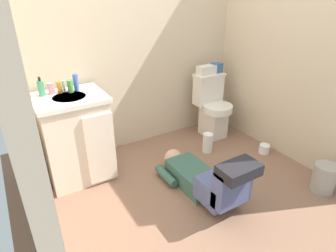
{
  "coord_description": "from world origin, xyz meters",
  "views": [
    {
      "loc": [
        -1.26,
        -1.73,
        1.67
      ],
      "look_at": [
        0.02,
        0.37,
        0.45
      ],
      "focal_mm": 30.34,
      "sensor_mm": 36.0,
      "label": 1
    }
  ],
  "objects_px": {
    "toilet_paper_roll": "(264,149)",
    "tissue_box": "(206,70)",
    "person_plumber": "(205,178)",
    "faucet": "(64,86)",
    "bottle_blue": "(76,82)",
    "bottle_pink": "(51,88)",
    "bottle_green": "(70,86)",
    "soap_dispenser": "(41,88)",
    "bottle_amber": "(60,87)",
    "trash_can": "(324,178)",
    "vanity_cabinet": "(76,137)",
    "toilet": "(212,106)",
    "toiletry_bag": "(217,68)",
    "paper_towel_roll": "(208,143)"
  },
  "relations": [
    {
      "from": "soap_dispenser",
      "to": "paper_towel_roll",
      "type": "bearing_deg",
      "value": -15.59
    },
    {
      "from": "soap_dispenser",
      "to": "bottle_blue",
      "type": "xyz_separation_m",
      "value": [
        0.29,
        -0.02,
        0.01
      ]
    },
    {
      "from": "soap_dispenser",
      "to": "person_plumber",
      "type": "bearing_deg",
      "value": -43.69
    },
    {
      "from": "tissue_box",
      "to": "toilet_paper_roll",
      "type": "bearing_deg",
      "value": -70.85
    },
    {
      "from": "vanity_cabinet",
      "to": "paper_towel_roll",
      "type": "xyz_separation_m",
      "value": [
        1.33,
        -0.3,
        -0.31
      ]
    },
    {
      "from": "tissue_box",
      "to": "toiletry_bag",
      "type": "distance_m",
      "value": 0.15
    },
    {
      "from": "bottle_green",
      "to": "toilet_paper_roll",
      "type": "distance_m",
      "value": 2.12
    },
    {
      "from": "bottle_green",
      "to": "trash_can",
      "type": "relative_size",
      "value": 0.42
    },
    {
      "from": "faucet",
      "to": "toilet_paper_roll",
      "type": "xyz_separation_m",
      "value": [
        1.85,
        -0.8,
        -0.82
      ]
    },
    {
      "from": "soap_dispenser",
      "to": "bottle_amber",
      "type": "xyz_separation_m",
      "value": [
        0.15,
        -0.0,
        -0.02
      ]
    },
    {
      "from": "toilet",
      "to": "bottle_amber",
      "type": "bearing_deg",
      "value": 176.55
    },
    {
      "from": "tissue_box",
      "to": "trash_can",
      "type": "distance_m",
      "value": 1.64
    },
    {
      "from": "toiletry_bag",
      "to": "bottle_pink",
      "type": "xyz_separation_m",
      "value": [
        -1.85,
        0.02,
        0.07
      ]
    },
    {
      "from": "person_plumber",
      "to": "bottle_green",
      "type": "bearing_deg",
      "value": 130.07
    },
    {
      "from": "bottle_amber",
      "to": "trash_can",
      "type": "height_order",
      "value": "bottle_amber"
    },
    {
      "from": "paper_towel_roll",
      "to": "person_plumber",
      "type": "bearing_deg",
      "value": -130.79
    },
    {
      "from": "toilet",
      "to": "toilet_paper_roll",
      "type": "relative_size",
      "value": 6.82
    },
    {
      "from": "tissue_box",
      "to": "faucet",
      "type": "bearing_deg",
      "value": 178.76
    },
    {
      "from": "person_plumber",
      "to": "trash_can",
      "type": "bearing_deg",
      "value": -28.17
    },
    {
      "from": "toilet",
      "to": "faucet",
      "type": "bearing_deg",
      "value": 175.62
    },
    {
      "from": "faucet",
      "to": "bottle_blue",
      "type": "distance_m",
      "value": 0.11
    },
    {
      "from": "bottle_green",
      "to": "soap_dispenser",
      "type": "bearing_deg",
      "value": 171.33
    },
    {
      "from": "soap_dispenser",
      "to": "bottle_blue",
      "type": "bearing_deg",
      "value": -3.46
    },
    {
      "from": "toilet_paper_roll",
      "to": "tissue_box",
      "type": "bearing_deg",
      "value": 109.15
    },
    {
      "from": "bottle_blue",
      "to": "toilet_paper_roll",
      "type": "xyz_separation_m",
      "value": [
        1.75,
        -0.76,
        -0.85
      ]
    },
    {
      "from": "toiletry_bag",
      "to": "bottle_pink",
      "type": "distance_m",
      "value": 1.85
    },
    {
      "from": "bottle_pink",
      "to": "bottle_blue",
      "type": "height_order",
      "value": "bottle_blue"
    },
    {
      "from": "tissue_box",
      "to": "toilet_paper_roll",
      "type": "xyz_separation_m",
      "value": [
        0.26,
        -0.76,
        -0.75
      ]
    },
    {
      "from": "bottle_blue",
      "to": "toilet_paper_roll",
      "type": "bearing_deg",
      "value": -23.43
    },
    {
      "from": "bottle_blue",
      "to": "bottle_amber",
      "type": "bearing_deg",
      "value": 174.64
    },
    {
      "from": "bottle_pink",
      "to": "bottle_green",
      "type": "xyz_separation_m",
      "value": [
        0.15,
        -0.04,
        0.01
      ]
    },
    {
      "from": "vanity_cabinet",
      "to": "trash_can",
      "type": "bearing_deg",
      "value": -37.45
    },
    {
      "from": "person_plumber",
      "to": "vanity_cabinet",
      "type": "bearing_deg",
      "value": 134.3
    },
    {
      "from": "bottle_blue",
      "to": "paper_towel_roll",
      "type": "xyz_separation_m",
      "value": [
        1.23,
        -0.41,
        -0.79
      ]
    },
    {
      "from": "toilet",
      "to": "soap_dispenser",
      "type": "xyz_separation_m",
      "value": [
        -1.82,
        0.1,
        0.52
      ]
    },
    {
      "from": "vanity_cabinet",
      "to": "faucet",
      "type": "xyz_separation_m",
      "value": [
        -0.0,
        0.15,
        0.45
      ]
    },
    {
      "from": "person_plumber",
      "to": "tissue_box",
      "type": "xyz_separation_m",
      "value": [
        0.74,
        0.97,
        0.62
      ]
    },
    {
      "from": "person_plumber",
      "to": "soap_dispenser",
      "type": "relative_size",
      "value": 6.42
    },
    {
      "from": "bottle_green",
      "to": "trash_can",
      "type": "distance_m",
      "value": 2.39
    },
    {
      "from": "bottle_green",
      "to": "bottle_blue",
      "type": "xyz_separation_m",
      "value": [
        0.06,
        0.02,
        0.02
      ]
    },
    {
      "from": "faucet",
      "to": "trash_can",
      "type": "relative_size",
      "value": 0.37
    },
    {
      "from": "vanity_cabinet",
      "to": "bottle_pink",
      "type": "bearing_deg",
      "value": 131.36
    },
    {
      "from": "toiletry_bag",
      "to": "toilet_paper_roll",
      "type": "height_order",
      "value": "toiletry_bag"
    },
    {
      "from": "toilet",
      "to": "paper_towel_roll",
      "type": "relative_size",
      "value": 3.42
    },
    {
      "from": "toiletry_bag",
      "to": "soap_dispenser",
      "type": "relative_size",
      "value": 0.75
    },
    {
      "from": "paper_towel_roll",
      "to": "toilet_paper_roll",
      "type": "relative_size",
      "value": 1.99
    },
    {
      "from": "bottle_blue",
      "to": "person_plumber",
      "type": "bearing_deg",
      "value": -52.58
    },
    {
      "from": "toilet",
      "to": "soap_dispenser",
      "type": "bearing_deg",
      "value": 176.7
    },
    {
      "from": "faucet",
      "to": "tissue_box",
      "type": "bearing_deg",
      "value": -1.24
    },
    {
      "from": "toiletry_bag",
      "to": "person_plumber",
      "type": "bearing_deg",
      "value": -132.47
    }
  ]
}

